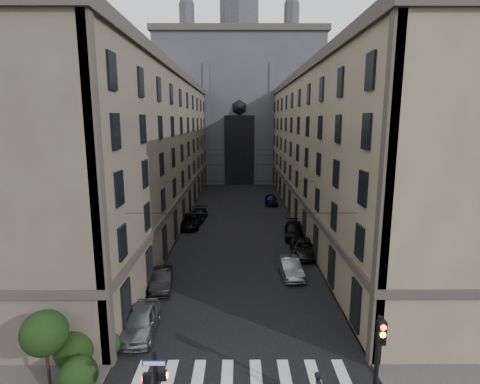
{
  "coord_description": "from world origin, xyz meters",
  "views": [
    {
      "loc": [
        -0.15,
        -11.91,
        13.0
      ],
      "look_at": [
        -0.06,
        12.68,
        8.28
      ],
      "focal_mm": 28.0,
      "sensor_mm": 36.0,
      "label": 1
    }
  ],
  "objects_px": {
    "car_left_near": "(141,321)",
    "car_right_midfar": "(295,230)",
    "traffic_light_right": "(378,360)",
    "car_left_far": "(198,215)",
    "gothic_tower": "(239,99)",
    "car_right_midnear": "(304,248)",
    "car_right_far": "(271,200)",
    "car_left_midnear": "(162,279)",
    "car_left_midfar": "(190,221)",
    "car_right_near": "(290,267)"
  },
  "relations": [
    {
      "from": "car_left_near",
      "to": "car_right_midfar",
      "type": "distance_m",
      "value": 23.02
    },
    {
      "from": "traffic_light_right",
      "to": "car_left_far",
      "type": "bearing_deg",
      "value": 107.99
    },
    {
      "from": "gothic_tower",
      "to": "car_right_midnear",
      "type": "bearing_deg",
      "value": -83.21
    },
    {
      "from": "car_right_midfar",
      "to": "car_right_far",
      "type": "bearing_deg",
      "value": 100.34
    },
    {
      "from": "car_left_near",
      "to": "car_right_midnear",
      "type": "height_order",
      "value": "car_left_near"
    },
    {
      "from": "gothic_tower",
      "to": "traffic_light_right",
      "type": "xyz_separation_m",
      "value": [
        5.6,
        -73.04,
        -14.51
      ]
    },
    {
      "from": "car_left_midnear",
      "to": "car_left_midfar",
      "type": "height_order",
      "value": "car_left_midfar"
    },
    {
      "from": "car_left_far",
      "to": "gothic_tower",
      "type": "bearing_deg",
      "value": 86.9
    },
    {
      "from": "car_left_midfar",
      "to": "car_left_far",
      "type": "distance_m",
      "value": 3.4
    },
    {
      "from": "car_left_near",
      "to": "car_left_midfar",
      "type": "distance_m",
      "value": 23.58
    },
    {
      "from": "car_left_near",
      "to": "car_left_midnear",
      "type": "relative_size",
      "value": 1.08
    },
    {
      "from": "car_right_midnear",
      "to": "car_right_midfar",
      "type": "bearing_deg",
      "value": 94.74
    },
    {
      "from": "gothic_tower",
      "to": "car_right_near",
      "type": "bearing_deg",
      "value": -85.78
    },
    {
      "from": "car_left_midnear",
      "to": "car_right_far",
      "type": "distance_m",
      "value": 31.71
    },
    {
      "from": "gothic_tower",
      "to": "car_right_near",
      "type": "distance_m",
      "value": 59.61
    },
    {
      "from": "car_right_near",
      "to": "car_left_far",
      "type": "bearing_deg",
      "value": 112.96
    },
    {
      "from": "traffic_light_right",
      "to": "car_left_midnear",
      "type": "xyz_separation_m",
      "value": [
        -11.8,
        13.71,
        -2.56
      ]
    },
    {
      "from": "car_left_midnear",
      "to": "car_right_far",
      "type": "xyz_separation_m",
      "value": [
        11.16,
        29.68,
        0.05
      ]
    },
    {
      "from": "car_left_midfar",
      "to": "car_right_midnear",
      "type": "distance_m",
      "value": 15.89
    },
    {
      "from": "car_left_midnear",
      "to": "car_left_far",
      "type": "height_order",
      "value": "car_left_midnear"
    },
    {
      "from": "car_left_midnear",
      "to": "car_right_near",
      "type": "bearing_deg",
      "value": 5.73
    },
    {
      "from": "car_left_midfar",
      "to": "car_right_midfar",
      "type": "bearing_deg",
      "value": -15.85
    },
    {
      "from": "car_right_near",
      "to": "car_right_midfar",
      "type": "distance_m",
      "value": 10.86
    },
    {
      "from": "car_left_midnear",
      "to": "car_right_midnear",
      "type": "relative_size",
      "value": 0.82
    },
    {
      "from": "car_left_near",
      "to": "car_right_near",
      "type": "relative_size",
      "value": 1.05
    },
    {
      "from": "car_right_far",
      "to": "gothic_tower",
      "type": "bearing_deg",
      "value": 100.25
    },
    {
      "from": "car_left_far",
      "to": "car_right_far",
      "type": "bearing_deg",
      "value": 46.05
    },
    {
      "from": "car_right_near",
      "to": "car_right_midnear",
      "type": "distance_m",
      "value": 5.32
    },
    {
      "from": "gothic_tower",
      "to": "car_right_far",
      "type": "bearing_deg",
      "value": -80.5
    },
    {
      "from": "traffic_light_right",
      "to": "car_right_midnear",
      "type": "bearing_deg",
      "value": 88.36
    },
    {
      "from": "car_right_near",
      "to": "car_right_far",
      "type": "relative_size",
      "value": 0.99
    },
    {
      "from": "car_right_near",
      "to": "traffic_light_right",
      "type": "bearing_deg",
      "value": -90.2
    },
    {
      "from": "car_left_far",
      "to": "car_right_far",
      "type": "xyz_separation_m",
      "value": [
        10.49,
        9.13,
        0.07
      ]
    },
    {
      "from": "car_right_midnear",
      "to": "traffic_light_right",
      "type": "bearing_deg",
      "value": -86.89
    },
    {
      "from": "gothic_tower",
      "to": "car_right_far",
      "type": "height_order",
      "value": "gothic_tower"
    },
    {
      "from": "gothic_tower",
      "to": "car_left_near",
      "type": "relative_size",
      "value": 12.13
    },
    {
      "from": "gothic_tower",
      "to": "car_left_far",
      "type": "xyz_separation_m",
      "value": [
        -5.52,
        -38.78,
        -17.08
      ]
    },
    {
      "from": "car_right_far",
      "to": "car_right_midfar",
      "type": "bearing_deg",
      "value": -85.0
    },
    {
      "from": "car_left_far",
      "to": "car_right_midfar",
      "type": "bearing_deg",
      "value": -27.64
    },
    {
      "from": "car_left_near",
      "to": "car_right_near",
      "type": "distance_m",
      "value": 13.57
    },
    {
      "from": "traffic_light_right",
      "to": "car_left_far",
      "type": "xyz_separation_m",
      "value": [
        -11.12,
        34.26,
        -2.57
      ]
    },
    {
      "from": "car_right_midnear",
      "to": "car_right_far",
      "type": "relative_size",
      "value": 1.18
    },
    {
      "from": "car_left_midfar",
      "to": "car_right_midfar",
      "type": "xyz_separation_m",
      "value": [
        12.4,
        -4.18,
        0.01
      ]
    },
    {
      "from": "gothic_tower",
      "to": "car_left_midnear",
      "type": "distance_m",
      "value": 62.05
    },
    {
      "from": "car_right_far",
      "to": "car_left_far",
      "type": "bearing_deg",
      "value": -138.2
    },
    {
      "from": "traffic_light_right",
      "to": "car_left_midfar",
      "type": "relative_size",
      "value": 0.91
    },
    {
      "from": "gothic_tower",
      "to": "car_left_midfar",
      "type": "relative_size",
      "value": 10.13
    },
    {
      "from": "car_right_midnear",
      "to": "car_left_midnear",
      "type": "bearing_deg",
      "value": -144.79
    },
    {
      "from": "gothic_tower",
      "to": "car_right_midfar",
      "type": "bearing_deg",
      "value": -82.37
    },
    {
      "from": "car_left_midfar",
      "to": "car_right_midnear",
      "type": "xyz_separation_m",
      "value": [
        12.4,
        -9.93,
        -0.05
      ]
    }
  ]
}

